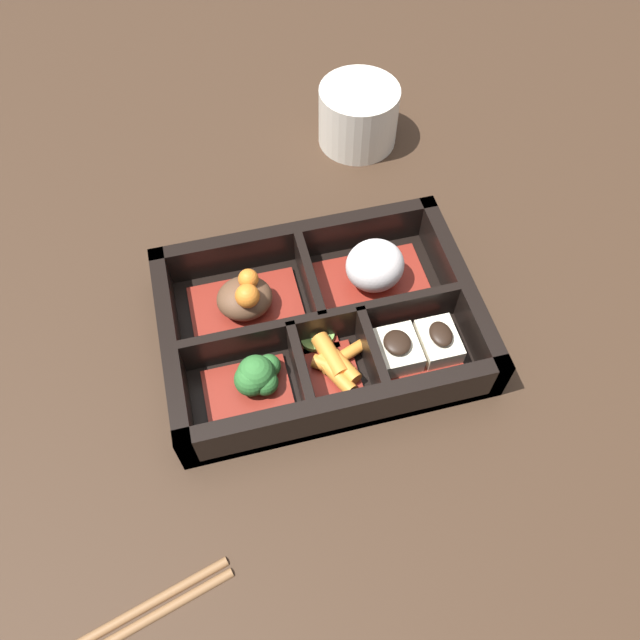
% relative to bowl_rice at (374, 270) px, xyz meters
% --- Properties ---
extents(ground_plane, '(3.00, 3.00, 0.00)m').
position_rel_bowl_rice_xyz_m(ground_plane, '(-0.06, -0.04, -0.03)').
color(ground_plane, '#382619').
extents(bento_base, '(0.27, 0.20, 0.01)m').
position_rel_bowl_rice_xyz_m(bento_base, '(-0.06, -0.04, -0.03)').
color(bento_base, black).
rests_on(bento_base, ground_plane).
extents(bento_rim, '(0.27, 0.20, 0.05)m').
position_rel_bowl_rice_xyz_m(bento_rim, '(-0.06, -0.04, -0.01)').
color(bento_rim, black).
rests_on(bento_rim, ground_plane).
extents(bowl_stew, '(0.10, 0.07, 0.05)m').
position_rel_bowl_rice_xyz_m(bowl_stew, '(-0.12, -0.00, -0.01)').
color(bowl_stew, maroon).
rests_on(bowl_stew, bento_base).
extents(bowl_rice, '(0.10, 0.07, 0.05)m').
position_rel_bowl_rice_xyz_m(bowl_rice, '(0.00, 0.00, 0.00)').
color(bowl_rice, maroon).
rests_on(bowl_rice, bento_base).
extents(bowl_greens, '(0.07, 0.05, 0.04)m').
position_rel_bowl_rice_xyz_m(bowl_greens, '(-0.13, -0.08, -0.01)').
color(bowl_greens, maroon).
rests_on(bowl_greens, bento_base).
extents(bowl_carrots, '(0.06, 0.06, 0.02)m').
position_rel_bowl_rice_xyz_m(bowl_carrots, '(-0.06, -0.08, -0.01)').
color(bowl_carrots, maroon).
rests_on(bowl_carrots, bento_base).
extents(bowl_tofu, '(0.07, 0.05, 0.03)m').
position_rel_bowl_rice_xyz_m(bowl_tofu, '(0.01, -0.08, -0.01)').
color(bowl_tofu, maroon).
rests_on(bowl_tofu, bento_base).
extents(bowl_pickles, '(0.04, 0.03, 0.01)m').
position_rel_bowl_rice_xyz_m(bowl_pickles, '(-0.07, -0.05, -0.02)').
color(bowl_pickles, maroon).
rests_on(bowl_pickles, bento_base).
extents(tea_cup, '(0.09, 0.09, 0.07)m').
position_rel_bowl_rice_xyz_m(tea_cup, '(0.04, 0.21, 0.00)').
color(tea_cup, beige).
rests_on(tea_cup, ground_plane).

